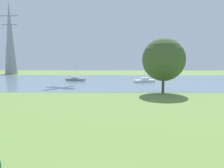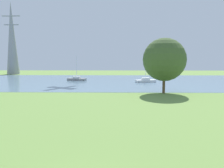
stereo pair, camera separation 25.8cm
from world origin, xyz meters
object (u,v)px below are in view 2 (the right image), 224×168
at_px(sailboat_gray, 77,79).
at_px(sailboat_white, 146,80).
at_px(tree_west_near, 164,60).
at_px(electricity_pylon, 12,38).

height_order(sailboat_gray, sailboat_white, sailboat_white).
relative_size(tree_west_near, electricity_pylon, 0.35).
height_order(sailboat_gray, electricity_pylon, electricity_pylon).
distance_m(sailboat_gray, sailboat_white, 17.50).
height_order(sailboat_gray, tree_west_near, tree_west_near).
bearing_deg(sailboat_gray, sailboat_white, -13.47).
bearing_deg(tree_west_near, sailboat_white, 92.97).
xyz_separation_m(sailboat_gray, sailboat_white, (17.02, -4.08, 0.00)).
bearing_deg(sailboat_gray, tree_west_near, -49.51).
xyz_separation_m(sailboat_white, tree_west_near, (0.88, -16.88, 4.97)).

